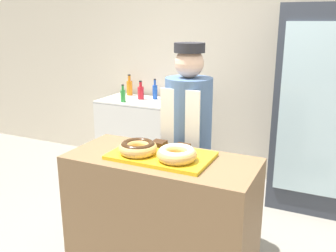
# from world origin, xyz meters

# --- Properties ---
(wall_back) EXTENTS (8.00, 0.06, 2.70)m
(wall_back) POSITION_xyz_m (0.00, 2.13, 1.35)
(wall_back) COLOR beige
(wall_back) RESTS_ON ground_plane
(display_counter) EXTENTS (1.21, 0.54, 0.94)m
(display_counter) POSITION_xyz_m (0.00, 0.00, 0.47)
(display_counter) COLOR brown
(display_counter) RESTS_ON ground_plane
(serving_tray) EXTENTS (0.63, 0.38, 0.02)m
(serving_tray) POSITION_xyz_m (0.00, 0.00, 0.95)
(serving_tray) COLOR yellow
(serving_tray) RESTS_ON display_counter
(donut_chocolate_glaze) EXTENTS (0.24, 0.24, 0.08)m
(donut_chocolate_glaze) POSITION_xyz_m (-0.13, -0.06, 1.00)
(donut_chocolate_glaze) COLOR tan
(donut_chocolate_glaze) RESTS_ON serving_tray
(donut_light_glaze) EXTENTS (0.24, 0.24, 0.08)m
(donut_light_glaze) POSITION_xyz_m (0.13, -0.06, 1.00)
(donut_light_glaze) COLOR tan
(donut_light_glaze) RESTS_ON serving_tray
(brownie_back_left) EXTENTS (0.09, 0.09, 0.03)m
(brownie_back_left) POSITION_xyz_m (-0.08, 0.14, 0.98)
(brownie_back_left) COLOR #382111
(brownie_back_left) RESTS_ON serving_tray
(brownie_back_right) EXTENTS (0.09, 0.09, 0.03)m
(brownie_back_right) POSITION_xyz_m (0.08, 0.14, 0.98)
(brownie_back_right) COLOR #382111
(brownie_back_right) RESTS_ON serving_tray
(baker_person) EXTENTS (0.35, 0.35, 1.61)m
(baker_person) POSITION_xyz_m (-0.03, 0.52, 0.85)
(baker_person) COLOR #4C4C51
(baker_person) RESTS_ON ground_plane
(beverage_fridge) EXTENTS (0.71, 0.65, 1.91)m
(beverage_fridge) POSITION_xyz_m (0.77, 1.75, 0.96)
(beverage_fridge) COLOR #333842
(beverage_fridge) RESTS_ON ground_plane
(chest_freezer) EXTENTS (1.01, 0.57, 0.87)m
(chest_freezer) POSITION_xyz_m (-1.11, 1.75, 0.44)
(chest_freezer) COLOR silver
(chest_freezer) RESTS_ON ground_plane
(bottle_blue) EXTENTS (0.06, 0.06, 0.24)m
(bottle_blue) POSITION_xyz_m (-1.02, 1.88, 0.96)
(bottle_blue) COLOR #1E4CB2
(bottle_blue) RESTS_ON chest_freezer
(bottle_red) EXTENTS (0.07, 0.07, 0.22)m
(bottle_red) POSITION_xyz_m (-1.17, 1.80, 0.95)
(bottle_red) COLOR red
(bottle_red) RESTS_ON chest_freezer
(bottle_green) EXTENTS (0.06, 0.06, 0.20)m
(bottle_green) POSITION_xyz_m (-1.27, 1.58, 0.95)
(bottle_green) COLOR #2D8C38
(bottle_green) RESTS_ON chest_freezer
(bottle_orange) EXTENTS (0.07, 0.07, 0.26)m
(bottle_orange) POSITION_xyz_m (-1.41, 1.96, 0.97)
(bottle_orange) COLOR orange
(bottle_orange) RESTS_ON chest_freezer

